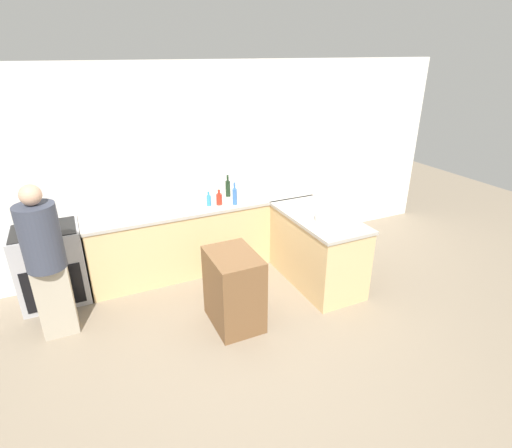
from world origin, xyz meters
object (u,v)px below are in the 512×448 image
object	(u,v)px
hot_sauce_bottle	(219,199)
vinegar_bottle_clear	(206,196)
person_by_range	(46,259)
water_bottle_blue	(235,196)
dish_soap_bottle	(209,200)
mixing_bowl	(328,217)
range_oven	(51,265)
wine_bottle_dark	(228,188)
island_table	(234,289)

from	to	relation	value
hot_sauce_bottle	vinegar_bottle_clear	xyz separation A→B (m)	(-0.13, 0.15, 0.01)
person_by_range	hot_sauce_bottle	bearing A→B (deg)	16.64
water_bottle_blue	person_by_range	xyz separation A→B (m)	(-2.26, -0.54, -0.15)
dish_soap_bottle	person_by_range	xyz separation A→B (m)	(-1.94, -0.64, -0.10)
water_bottle_blue	mixing_bowl	bearing A→B (deg)	-51.41
mixing_bowl	dish_soap_bottle	size ratio (longest dim) A/B	1.56
range_oven	person_by_range	world-z (taller)	person_by_range
mixing_bowl	wine_bottle_dark	xyz separation A→B (m)	(-0.75, 1.33, 0.07)
vinegar_bottle_clear	water_bottle_blue	size ratio (longest dim) A/B	0.75
vinegar_bottle_clear	mixing_bowl	bearing A→B (deg)	-47.93
hot_sauce_bottle	range_oven	bearing A→B (deg)	177.60
hot_sauce_bottle	person_by_range	world-z (taller)	person_by_range
wine_bottle_dark	water_bottle_blue	size ratio (longest dim) A/B	1.01
vinegar_bottle_clear	person_by_range	distance (m)	2.10
range_oven	mixing_bowl	world-z (taller)	mixing_bowl
hot_sauce_bottle	wine_bottle_dark	distance (m)	0.35
water_bottle_blue	dish_soap_bottle	size ratio (longest dim) A/B	1.57
person_by_range	wine_bottle_dark	bearing A→B (deg)	20.87
water_bottle_blue	person_by_range	size ratio (longest dim) A/B	0.18
hot_sauce_bottle	dish_soap_bottle	xyz separation A→B (m)	(-0.14, 0.02, -0.01)
vinegar_bottle_clear	hot_sauce_bottle	bearing A→B (deg)	-49.95
dish_soap_bottle	wine_bottle_dark	bearing A→B (deg)	33.07
hot_sauce_bottle	island_table	bearing A→B (deg)	-104.26
hot_sauce_bottle	water_bottle_blue	bearing A→B (deg)	-23.99
mixing_bowl	vinegar_bottle_clear	size ratio (longest dim) A/B	1.33
water_bottle_blue	person_by_range	world-z (taller)	person_by_range
range_oven	hot_sauce_bottle	size ratio (longest dim) A/B	4.60
water_bottle_blue	dish_soap_bottle	xyz separation A→B (m)	(-0.32, 0.11, -0.04)
water_bottle_blue	person_by_range	bearing A→B (deg)	-166.68
island_table	mixing_bowl	xyz separation A→B (m)	(1.30, 0.18, 0.55)
hot_sauce_bottle	person_by_range	size ratio (longest dim) A/B	0.12
island_table	person_by_range	xyz separation A→B (m)	(-1.75, 0.63, 0.47)
range_oven	wine_bottle_dark	xyz separation A→B (m)	(2.33, 0.17, 0.58)
hot_sauce_bottle	vinegar_bottle_clear	world-z (taller)	vinegar_bottle_clear
range_oven	island_table	xyz separation A→B (m)	(1.78, -1.34, -0.04)
mixing_bowl	wine_bottle_dark	distance (m)	1.53
wine_bottle_dark	water_bottle_blue	distance (m)	0.34
range_oven	water_bottle_blue	size ratio (longest dim) A/B	3.12
dish_soap_bottle	hot_sauce_bottle	bearing A→B (deg)	-9.27
person_by_range	range_oven	bearing A→B (deg)	92.43
range_oven	mixing_bowl	size ratio (longest dim) A/B	3.14
hot_sauce_bottle	person_by_range	bearing A→B (deg)	-163.36
island_table	vinegar_bottle_clear	world-z (taller)	vinegar_bottle_clear
hot_sauce_bottle	mixing_bowl	bearing A→B (deg)	-47.65
island_table	mixing_bowl	world-z (taller)	mixing_bowl
range_oven	wine_bottle_dark	size ratio (longest dim) A/B	3.10
range_oven	island_table	bearing A→B (deg)	-36.89
island_table	hot_sauce_bottle	xyz separation A→B (m)	(0.32, 1.25, 0.58)
water_bottle_blue	person_by_range	distance (m)	2.33
range_oven	mixing_bowl	distance (m)	3.33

